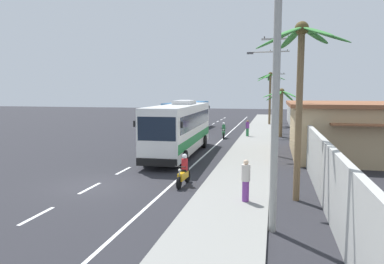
% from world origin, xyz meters
% --- Properties ---
extents(ground_plane, '(160.00, 160.00, 0.00)m').
position_xyz_m(ground_plane, '(0.00, 0.00, 0.00)').
color(ground_plane, '#28282D').
extents(sidewalk_kerb, '(3.20, 90.00, 0.14)m').
position_xyz_m(sidewalk_kerb, '(6.80, 10.00, 0.07)').
color(sidewalk_kerb, gray).
rests_on(sidewalk_kerb, ground).
extents(lane_markings, '(3.79, 71.00, 0.01)m').
position_xyz_m(lane_markings, '(2.29, 14.32, 0.00)').
color(lane_markings, white).
rests_on(lane_markings, ground).
extents(boundary_wall, '(0.24, 60.00, 2.60)m').
position_xyz_m(boundary_wall, '(10.60, 14.00, 1.30)').
color(boundary_wall, '#B2B2AD').
rests_on(boundary_wall, ground).
extents(coach_bus_foreground, '(3.14, 11.88, 3.93)m').
position_xyz_m(coach_bus_foreground, '(1.86, 9.26, 2.04)').
color(coach_bus_foreground, white).
rests_on(coach_bus_foreground, ground).
extents(coach_bus_far_lane, '(3.29, 11.80, 3.61)m').
position_xyz_m(coach_bus_far_lane, '(-1.76, 26.13, 1.88)').
color(coach_bus_far_lane, '#2366A8').
rests_on(coach_bus_far_lane, ground).
extents(motorcycle_beside_bus, '(0.56, 1.96, 1.56)m').
position_xyz_m(motorcycle_beside_bus, '(4.25, 1.05, 0.64)').
color(motorcycle_beside_bus, black).
rests_on(motorcycle_beside_bus, ground).
extents(motorcycle_trailing, '(0.56, 1.96, 1.58)m').
position_xyz_m(motorcycle_trailing, '(3.64, 19.27, 0.64)').
color(motorcycle_trailing, black).
rests_on(motorcycle_trailing, ground).
extents(pedestrian_near_kerb, '(0.36, 0.36, 1.72)m').
position_xyz_m(pedestrian_near_kerb, '(7.46, -1.27, 1.04)').
color(pedestrian_near_kerb, '#75388E').
rests_on(pedestrian_near_kerb, sidewalk_kerb).
extents(pedestrian_midwalk, '(0.36, 0.36, 1.63)m').
position_xyz_m(pedestrian_midwalk, '(5.91, 20.18, 0.99)').
color(pedestrian_midwalk, '#2D7A47').
rests_on(pedestrian_midwalk, sidewalk_kerb).
extents(utility_pole_nearest, '(2.27, 0.24, 9.03)m').
position_xyz_m(utility_pole_nearest, '(8.56, -3.89, 4.74)').
color(utility_pole_nearest, '#9E9E99').
rests_on(utility_pole_nearest, ground).
extents(utility_pole_mid, '(3.02, 0.24, 9.83)m').
position_xyz_m(utility_pole_mid, '(8.44, 10.47, 5.20)').
color(utility_pole_mid, '#9E9E99').
rests_on(utility_pole_mid, ground).
extents(utility_pole_far, '(2.26, 0.24, 10.40)m').
position_xyz_m(utility_pole_far, '(8.80, 24.84, 5.40)').
color(utility_pole_far, '#9E9E99').
rests_on(utility_pole_far, ground).
extents(utility_pole_distant, '(2.84, 0.24, 8.87)m').
position_xyz_m(utility_pole_distant, '(8.84, 39.20, 4.69)').
color(utility_pole_distant, '#9E9E99').
rests_on(utility_pole_distant, ground).
extents(palm_nearest, '(3.88, 4.03, 7.23)m').
position_xyz_m(palm_nearest, '(7.85, 34.16, 5.27)').
color(palm_nearest, brown).
rests_on(palm_nearest, ground).
extents(palm_second, '(3.90, 3.96, 4.93)m').
position_xyz_m(palm_second, '(9.17, 21.53, 3.52)').
color(palm_second, brown).
rests_on(palm_second, ground).
extents(palm_third, '(3.74, 3.60, 7.42)m').
position_xyz_m(palm_third, '(9.53, -0.23, 5.47)').
color(palm_third, brown).
rests_on(palm_third, ground).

